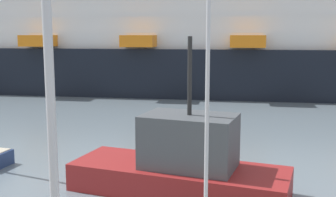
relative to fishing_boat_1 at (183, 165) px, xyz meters
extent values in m
cylinder|color=silver|center=(1.32, -4.24, 3.76)|extent=(0.13, 0.13, 8.72)
cylinder|color=silver|center=(-1.03, -9.52, 4.56)|extent=(0.17, 0.17, 10.09)
cube|color=maroon|center=(-0.16, 0.03, -0.62)|extent=(9.36, 4.68, 1.15)
cube|color=#4C5156|center=(0.28, -0.05, 1.03)|extent=(4.08, 2.99, 2.16)
cylinder|color=#262626|center=(0.28, -0.05, 3.68)|extent=(0.18, 0.18, 3.13)
cube|color=black|center=(-13.33, 30.86, 1.32)|extent=(91.60, 13.81, 5.03)
cube|color=white|center=(-13.33, 30.86, 4.65)|extent=(84.27, 12.19, 1.65)
cube|color=white|center=(-13.33, 30.86, 6.30)|extent=(79.21, 11.46, 1.65)
cube|color=white|center=(-13.33, 30.86, 7.95)|extent=(74.15, 10.73, 1.65)
cube|color=orange|center=(-18.59, 24.14, 4.65)|extent=(3.32, 2.60, 1.15)
cube|color=orange|center=(-7.92, 24.26, 4.65)|extent=(3.32, 2.60, 1.15)
cube|color=orange|center=(2.75, 24.38, 4.65)|extent=(3.32, 2.60, 1.15)
camera|label=1|loc=(2.32, -16.34, 5.32)|focal=44.46mm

